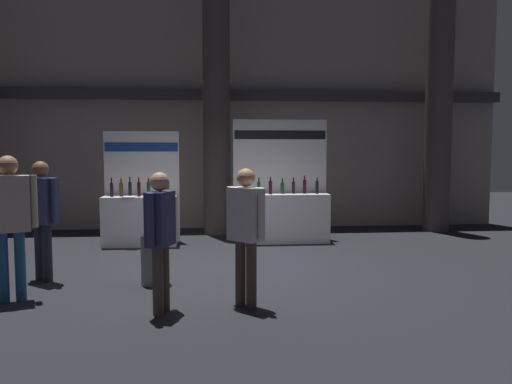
% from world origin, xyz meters
% --- Properties ---
extents(ground_plane, '(27.46, 27.46, 0.00)m').
position_xyz_m(ground_plane, '(0.00, 0.00, 0.00)').
color(ground_plane, black).
extents(hall_colonnade, '(13.73, 1.40, 5.72)m').
position_xyz_m(hall_colonnade, '(0.00, 4.11, 2.83)').
color(hall_colonnade, gray).
rests_on(hall_colonnade, ground_plane).
extents(exhibitor_booth_0, '(1.48, 0.72, 2.23)m').
position_xyz_m(exhibitor_booth_0, '(-1.51, 2.15, 0.58)').
color(exhibitor_booth_0, white).
rests_on(exhibitor_booth_0, ground_plane).
extents(exhibitor_booth_1, '(1.95, 0.66, 2.49)m').
position_xyz_m(exhibitor_booth_1, '(1.30, 2.26, 0.61)').
color(exhibitor_booth_1, white).
rests_on(exhibitor_booth_1, ground_plane).
extents(trash_bin, '(0.38, 0.38, 0.68)m').
position_xyz_m(trash_bin, '(-0.90, -0.84, 0.34)').
color(trash_bin, slate).
rests_on(trash_bin, ground_plane).
extents(visitor_0, '(0.52, 0.46, 1.69)m').
position_xyz_m(visitor_0, '(-2.48, -0.54, 1.02)').
color(visitor_0, '#23232D').
rests_on(visitor_0, ground_plane).
extents(visitor_3, '(0.33, 0.52, 1.60)m').
position_xyz_m(visitor_3, '(-0.68, -2.10, 0.94)').
color(visitor_3, '#47382D').
rests_on(visitor_3, ground_plane).
extents(visitor_4, '(0.60, 0.39, 1.78)m').
position_xyz_m(visitor_4, '(-2.54, -1.49, 1.09)').
color(visitor_4, navy).
rests_on(visitor_4, ground_plane).
extents(visitor_5, '(0.45, 0.44, 1.63)m').
position_xyz_m(visitor_5, '(0.29, -1.94, 0.97)').
color(visitor_5, '#47382D').
rests_on(visitor_5, ground_plane).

